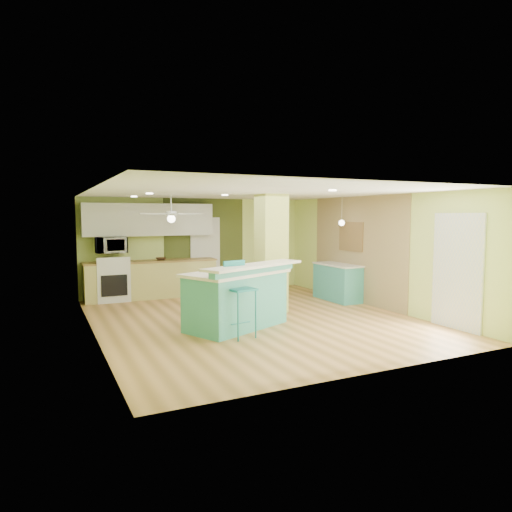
# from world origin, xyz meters

# --- Properties ---
(floor) EXTENTS (6.00, 7.00, 0.01)m
(floor) POSITION_xyz_m (0.00, 0.00, -0.01)
(floor) COLOR olive
(floor) RESTS_ON ground
(ceiling) EXTENTS (6.00, 7.00, 0.01)m
(ceiling) POSITION_xyz_m (0.00, 0.00, 2.50)
(ceiling) COLOR white
(ceiling) RESTS_ON wall_back
(wall_back) EXTENTS (6.00, 0.01, 2.50)m
(wall_back) POSITION_xyz_m (0.00, 3.50, 1.25)
(wall_back) COLOR #CEE47A
(wall_back) RESTS_ON floor
(wall_front) EXTENTS (6.00, 0.01, 2.50)m
(wall_front) POSITION_xyz_m (0.00, -3.50, 1.25)
(wall_front) COLOR #CEE47A
(wall_front) RESTS_ON floor
(wall_left) EXTENTS (0.01, 7.00, 2.50)m
(wall_left) POSITION_xyz_m (-3.00, 0.00, 1.25)
(wall_left) COLOR #CEE47A
(wall_left) RESTS_ON floor
(wall_right) EXTENTS (0.01, 7.00, 2.50)m
(wall_right) POSITION_xyz_m (3.00, 0.00, 1.25)
(wall_right) COLOR #CEE47A
(wall_right) RESTS_ON floor
(wood_panel) EXTENTS (0.02, 3.40, 2.50)m
(wood_panel) POSITION_xyz_m (2.99, 0.60, 1.25)
(wood_panel) COLOR #8B724F
(wood_panel) RESTS_ON floor
(olive_accent) EXTENTS (2.20, 0.02, 2.50)m
(olive_accent) POSITION_xyz_m (0.20, 3.49, 1.25)
(olive_accent) COLOR #434E1F
(olive_accent) RESTS_ON floor
(interior_door) EXTENTS (0.82, 0.05, 2.00)m
(interior_door) POSITION_xyz_m (0.20, 3.46, 1.00)
(interior_door) COLOR silver
(interior_door) RESTS_ON floor
(french_door) EXTENTS (0.04, 1.08, 2.10)m
(french_door) POSITION_xyz_m (2.97, -2.30, 1.05)
(french_door) COLOR white
(french_door) RESTS_ON floor
(column) EXTENTS (0.55, 0.55, 2.50)m
(column) POSITION_xyz_m (0.65, 0.50, 1.25)
(column) COLOR #B5BF58
(column) RESTS_ON floor
(kitchen_run) EXTENTS (3.25, 0.63, 0.94)m
(kitchen_run) POSITION_xyz_m (-1.30, 3.20, 0.47)
(kitchen_run) COLOR #C5BC67
(kitchen_run) RESTS_ON floor
(stove) EXTENTS (0.76, 0.66, 1.08)m
(stove) POSITION_xyz_m (-2.25, 3.19, 0.46)
(stove) COLOR white
(stove) RESTS_ON floor
(upper_cabinets) EXTENTS (3.20, 0.34, 0.80)m
(upper_cabinets) POSITION_xyz_m (-1.30, 3.32, 1.95)
(upper_cabinets) COLOR silver
(upper_cabinets) RESTS_ON wall_back
(microwave) EXTENTS (0.70, 0.48, 0.39)m
(microwave) POSITION_xyz_m (-2.25, 3.20, 1.35)
(microwave) COLOR white
(microwave) RESTS_ON wall_back
(ceiling_fan) EXTENTS (1.41, 1.41, 0.61)m
(ceiling_fan) POSITION_xyz_m (-1.10, 2.00, 2.08)
(ceiling_fan) COLOR silver
(ceiling_fan) RESTS_ON ceiling
(pendant_lamp) EXTENTS (0.14, 0.14, 0.69)m
(pendant_lamp) POSITION_xyz_m (2.65, 0.75, 1.88)
(pendant_lamp) COLOR white
(pendant_lamp) RESTS_ON ceiling
(wall_decor) EXTENTS (0.03, 0.90, 0.70)m
(wall_decor) POSITION_xyz_m (2.96, 0.80, 1.55)
(wall_decor) COLOR brown
(wall_decor) RESTS_ON wood_panel
(peninsula) EXTENTS (2.41, 1.96, 1.20)m
(peninsula) POSITION_xyz_m (-0.57, -0.50, 0.55)
(peninsula) COLOR teal
(peninsula) RESTS_ON floor
(bar_stool) EXTENTS (0.50, 0.50, 1.29)m
(bar_stool) POSITION_xyz_m (-0.80, -1.08, 0.86)
(bar_stool) COLOR teal
(bar_stool) RESTS_ON floor
(side_counter) EXTENTS (0.58, 1.37, 0.88)m
(side_counter) POSITION_xyz_m (2.70, 0.95, 0.44)
(side_counter) COLOR teal
(side_counter) RESTS_ON floor
(fruit_bowl) EXTENTS (0.30, 0.30, 0.07)m
(fruit_bowl) POSITION_xyz_m (-1.07, 3.15, 0.97)
(fruit_bowl) COLOR #3A2518
(fruit_bowl) RESTS_ON kitchen_run
(canister) EXTENTS (0.17, 0.17, 0.19)m
(canister) POSITION_xyz_m (-0.53, -0.53, 1.14)
(canister) COLOR gold
(canister) RESTS_ON peninsula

